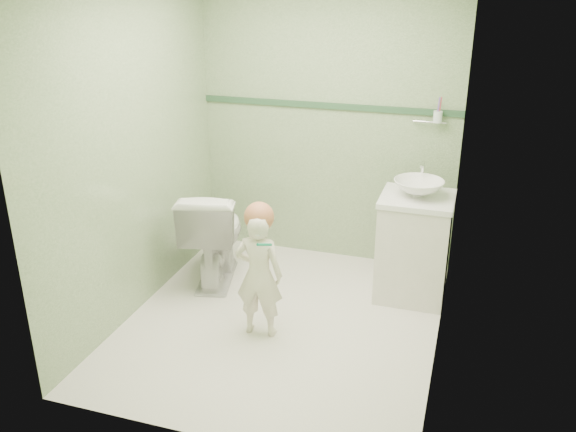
% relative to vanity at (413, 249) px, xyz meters
% --- Properties ---
extents(ground, '(2.50, 2.50, 0.00)m').
position_rel_vanity_xyz_m(ground, '(-0.84, -0.70, -0.40)').
color(ground, silver).
rests_on(ground, ground).
extents(room_shell, '(2.50, 2.54, 2.40)m').
position_rel_vanity_xyz_m(room_shell, '(-0.84, -0.70, 0.80)').
color(room_shell, '#89A978').
rests_on(room_shell, ground).
extents(trim_stripe, '(2.20, 0.02, 0.05)m').
position_rel_vanity_xyz_m(trim_stripe, '(-0.84, 0.54, 0.95)').
color(trim_stripe, '#2F5437').
rests_on(trim_stripe, room_shell).
extents(vanity, '(0.52, 0.50, 0.80)m').
position_rel_vanity_xyz_m(vanity, '(0.00, 0.00, 0.00)').
color(vanity, white).
rests_on(vanity, ground).
extents(counter, '(0.54, 0.52, 0.04)m').
position_rel_vanity_xyz_m(counter, '(0.00, 0.00, 0.41)').
color(counter, white).
rests_on(counter, vanity).
extents(basin, '(0.37, 0.37, 0.13)m').
position_rel_vanity_xyz_m(basin, '(0.00, 0.00, 0.49)').
color(basin, white).
rests_on(basin, counter).
extents(faucet, '(0.03, 0.13, 0.18)m').
position_rel_vanity_xyz_m(faucet, '(0.00, 0.19, 0.57)').
color(faucet, silver).
rests_on(faucet, counter).
extents(cup_holder, '(0.26, 0.07, 0.21)m').
position_rel_vanity_xyz_m(cup_holder, '(0.05, 0.48, 0.93)').
color(cup_holder, silver).
rests_on(cup_holder, room_shell).
extents(toilet, '(0.62, 0.87, 0.81)m').
position_rel_vanity_xyz_m(toilet, '(-1.58, -0.21, 0.00)').
color(toilet, white).
rests_on(toilet, ground).
extents(toddler, '(0.34, 0.24, 0.91)m').
position_rel_vanity_xyz_m(toddler, '(-0.95, -0.87, 0.05)').
color(toddler, silver).
rests_on(toddler, ground).
extents(hair_cap, '(0.20, 0.20, 0.20)m').
position_rel_vanity_xyz_m(hair_cap, '(-0.95, -0.84, 0.47)').
color(hair_cap, '#B86E48').
rests_on(hair_cap, toddler).
extents(teal_toothbrush, '(0.11, 0.13, 0.08)m').
position_rel_vanity_xyz_m(teal_toothbrush, '(-0.87, -0.99, 0.35)').
color(teal_toothbrush, '#11835F').
rests_on(teal_toothbrush, toddler).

